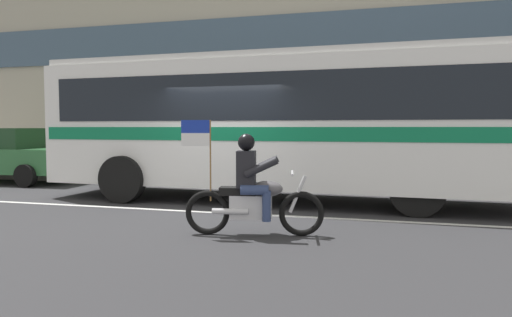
# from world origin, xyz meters

# --- Properties ---
(ground_plane) EXTENTS (60.00, 60.00, 0.00)m
(ground_plane) POSITION_xyz_m (0.00, 0.00, 0.00)
(ground_plane) COLOR #2B2B2D
(sidewalk_curb) EXTENTS (28.00, 3.80, 0.15)m
(sidewalk_curb) POSITION_xyz_m (0.00, 5.10, 0.07)
(sidewalk_curb) COLOR gray
(sidewalk_curb) RESTS_ON ground_plane
(lane_center_stripe) EXTENTS (26.60, 0.14, 0.01)m
(lane_center_stripe) POSITION_xyz_m (0.00, -0.60, 0.00)
(lane_center_stripe) COLOR silver
(lane_center_stripe) RESTS_ON ground_plane
(transit_bus) EXTENTS (10.67, 2.99, 3.22)m
(transit_bus) POSITION_xyz_m (0.92, 1.19, 1.88)
(transit_bus) COLOR white
(transit_bus) RESTS_ON ground_plane
(motorcycle_with_rider) EXTENTS (2.16, 0.76, 1.78)m
(motorcycle_with_rider) POSITION_xyz_m (1.30, -2.31, 0.67)
(motorcycle_with_rider) COLOR black
(motorcycle_with_rider) RESTS_ON ground_plane
(parked_hatchback_downstreet) EXTENTS (4.74, 2.04, 1.64)m
(parked_hatchback_downstreet) POSITION_xyz_m (-7.93, 2.58, 0.85)
(parked_hatchback_downstreet) COLOR #2D6638
(parked_hatchback_downstreet) RESTS_ON ground_plane
(fire_hydrant) EXTENTS (0.22, 0.30, 0.75)m
(fire_hydrant) POSITION_xyz_m (-3.28, 4.23, 0.52)
(fire_hydrant) COLOR #4C8C3F
(fire_hydrant) RESTS_ON sidewalk_curb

